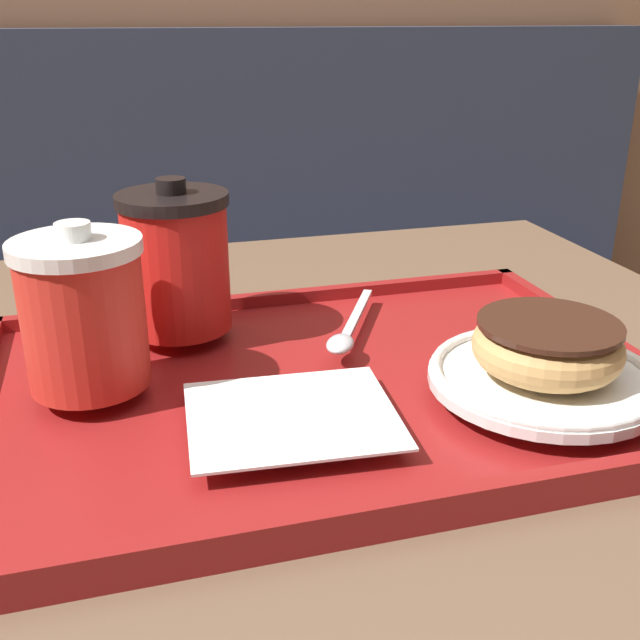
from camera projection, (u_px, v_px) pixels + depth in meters
name	position (u px, v px, depth m)	size (l,w,h in m)	color
booth_bench	(279.00, 378.00, 1.57)	(1.71, 0.44, 1.00)	#33384C
cafe_table	(300.00, 579.00, 0.66)	(0.90, 0.86, 0.75)	brown
serving_tray	(320.00, 387.00, 0.58)	(0.52, 0.36, 0.02)	maroon
napkin_paper	(292.00, 415.00, 0.51)	(0.15, 0.13, 0.00)	white
coffee_cup_front	(83.00, 312.00, 0.53)	(0.09, 0.09, 0.12)	red
coffee_cup_rear	(177.00, 261.00, 0.63)	(0.09, 0.09, 0.13)	red
plate_with_chocolate_donut	(543.00, 376.00, 0.55)	(0.17, 0.17, 0.01)	white
donut_chocolate_glazed	(547.00, 345.00, 0.54)	(0.11, 0.11, 0.04)	tan
spoon	(346.00, 334.00, 0.63)	(0.09, 0.14, 0.01)	silver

